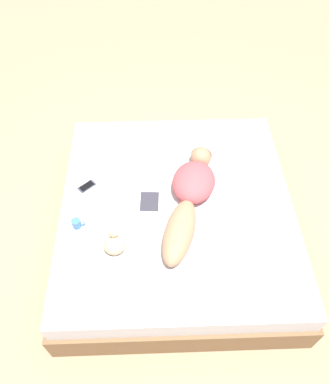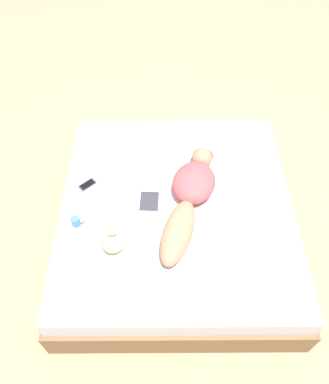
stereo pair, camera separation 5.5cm
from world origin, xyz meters
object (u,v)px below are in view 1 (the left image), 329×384
person (190,194)px  cell_phone (87,186)px  coffee_mug (77,223)px  open_magazine (136,202)px

person → cell_phone: person is taller
person → coffee_mug: size_ratio=11.74×
person → coffee_mug: person is taller
open_magazine → coffee_mug: 0.52m
person → coffee_mug: 0.95m
coffee_mug → cell_phone: 0.41m
open_magazine → cell_phone: bearing=160.2°
cell_phone → person: bearing=36.4°
open_magazine → cell_phone: (-0.43, 0.18, 0.00)m
open_magazine → coffee_mug: size_ratio=4.72×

